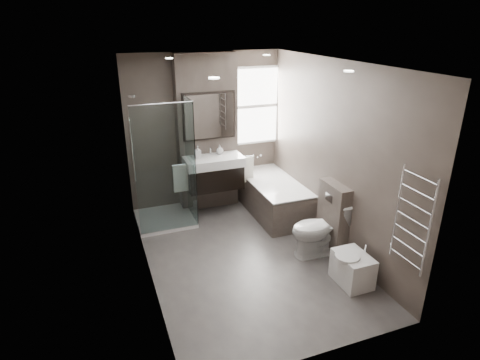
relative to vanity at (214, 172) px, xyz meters
name	(u,v)px	position (x,y,z in m)	size (l,w,h in m)	color
room	(246,168)	(0.00, -1.43, 0.56)	(2.70, 3.90, 2.70)	#504C4A
vanity_pier	(207,134)	(0.00, 0.35, 0.56)	(1.00, 0.25, 2.60)	#4F453E
vanity	(214,172)	(0.00, 0.00, 0.00)	(0.95, 0.47, 0.66)	black
mirror_cabinet	(209,116)	(0.00, 0.19, 0.89)	(0.86, 0.08, 0.76)	black
towel_left	(181,178)	(-0.56, -0.02, -0.02)	(0.24, 0.06, 0.44)	white
towel_right	(246,169)	(0.56, -0.02, -0.02)	(0.24, 0.06, 0.44)	white
shower_enclosure	(170,194)	(-0.75, -0.08, -0.25)	(0.90, 0.90, 2.00)	white
bathtub	(273,195)	(0.92, -0.33, -0.43)	(0.75, 1.60, 0.57)	#4F453E
window	(255,106)	(0.90, 0.45, 0.93)	(0.98, 0.06, 1.33)	white
toilet	(319,229)	(0.97, -1.73, -0.34)	(0.44, 0.78, 0.79)	white
cistern_box	(333,217)	(1.21, -1.68, -0.24)	(0.19, 0.55, 1.00)	#4F453E
bidet	(352,268)	(1.01, -2.46, -0.53)	(0.43, 0.49, 0.51)	white
towel_radiator	(413,220)	(1.25, -3.03, 0.38)	(0.03, 0.49, 1.10)	silver
soap_bottle_a	(198,152)	(-0.25, 0.03, 0.36)	(0.09, 0.09, 0.20)	white
soap_bottle_b	(220,150)	(0.14, 0.11, 0.34)	(0.12, 0.12, 0.16)	white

